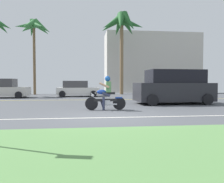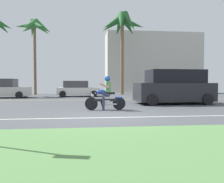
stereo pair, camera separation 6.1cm
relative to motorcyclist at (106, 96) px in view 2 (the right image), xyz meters
The scene contains 11 objects.
ground 1.08m from the motorcyclist, 97.89° to the left, with size 56.00×30.00×0.04m, color #4C4F54.
grass_median 6.32m from the motorcyclist, 91.03° to the right, with size 56.00×3.80×0.06m, color #5B8C4C.
lane_line_near 2.43m from the motorcyclist, 92.78° to the right, with size 50.40×0.12×0.01m, color silver.
lane_line_far 6.28m from the motorcyclist, 91.04° to the left, with size 50.40×0.12×0.01m, color yellow.
motorcyclist is the anchor object (origin of this frame).
suv_nearby 5.08m from the motorcyclist, 30.70° to the left, with size 4.79×2.36×2.05m.
parked_car_0 12.33m from the motorcyclist, 130.27° to the left, with size 4.18×1.95×1.61m.
parked_car_1 10.57m from the motorcyclist, 99.44° to the left, with size 3.85×1.87×1.44m.
palm_tree_0 16.76m from the motorcyclist, 114.30° to the left, with size 3.84×3.75×8.14m.
palm_tree_1 15.68m from the motorcyclist, 77.99° to the left, with size 4.96×4.79×8.91m.
building_far 20.62m from the motorcyclist, 67.46° to the left, with size 12.38×4.00×7.70m, color #BCB7AD.
Camera 2 is at (-0.74, -8.27, 1.29)m, focal length 35.90 mm.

